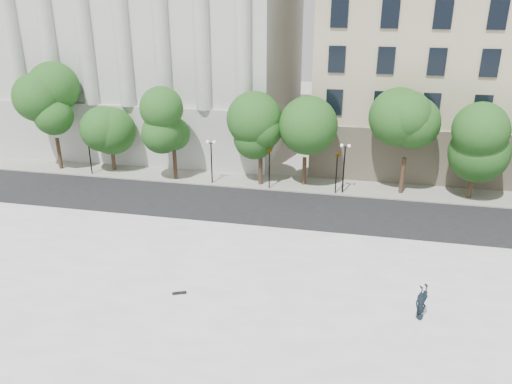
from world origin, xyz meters
TOP-DOWN VIEW (x-y plane):
  - ground at (0.00, 0.00)m, footprint 160.00×160.00m
  - plaza at (0.00, 3.00)m, footprint 44.00×22.00m
  - street at (0.00, 18.00)m, footprint 60.00×8.00m
  - far_sidewalk at (0.00, 24.00)m, footprint 60.00×4.00m
  - building_west at (-17.00, 38.57)m, footprint 31.50×27.65m
  - building_east at (20.00, 38.91)m, footprint 36.00×26.15m
  - traffic_light_west at (-0.98, 22.30)m, footprint 0.53×1.80m
  - traffic_light_east at (4.70, 22.30)m, footprint 0.79×1.70m
  - person_lying at (9.96, 5.02)m, footprint 1.83×1.95m
  - skateboard at (-2.76, 4.67)m, footprint 0.79×0.48m
  - street_trees at (-1.29, 23.54)m, footprint 46.49×5.13m
  - lamp_posts at (0.40, 22.60)m, footprint 37.86×0.28m

SIDE VIEW (x-z plane):
  - ground at x=0.00m, z-range 0.00..0.00m
  - street at x=0.00m, z-range 0.00..0.02m
  - far_sidewalk at x=0.00m, z-range 0.00..0.12m
  - plaza at x=0.00m, z-range 0.00..0.45m
  - skateboard at x=-2.76m, z-range 0.45..0.53m
  - person_lying at x=9.96m, z-range 0.45..0.98m
  - lamp_posts at x=0.40m, z-range 0.70..5.11m
  - traffic_light_east at x=4.70m, z-range 1.58..5.75m
  - traffic_light_west at x=-0.98m, z-range 1.61..5.82m
  - street_trees at x=-1.29m, z-range 1.18..9.29m
  - building_east at x=20.00m, z-range -0.36..22.64m
  - building_west at x=-17.00m, z-range 0.09..25.69m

